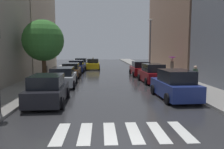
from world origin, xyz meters
TOP-DOWN VIEW (x-y plane):
  - ground_plane at (0.00, 24.00)m, footprint 28.00×72.00m
  - sidewalk_left at (-6.50, 24.00)m, footprint 3.00×72.00m
  - sidewalk_right at (6.50, 24.00)m, footprint 3.00×72.00m
  - crosswalk_stripes at (0.00, 1.39)m, footprint 4.95×2.20m
  - building_left_mid at (-11.00, 24.37)m, footprint 6.00×12.93m
  - building_right_mid at (11.00, 24.42)m, footprint 6.00×17.92m
  - parked_car_left_nearest at (-3.75, 6.02)m, footprint 2.20×4.29m
  - parked_car_left_second at (-3.90, 12.17)m, footprint 2.30×4.76m
  - parked_car_left_third at (-3.99, 18.34)m, footprint 2.15×4.62m
  - parked_car_left_fourth at (-3.93, 23.64)m, footprint 2.25×4.24m
  - parked_car_left_fifth at (-3.83, 29.79)m, footprint 2.19×4.48m
  - parked_car_right_nearest at (3.80, 6.83)m, footprint 2.22×4.36m
  - parked_car_right_second at (4.00, 13.53)m, footprint 2.16×4.38m
  - parked_car_right_third at (3.83, 18.91)m, footprint 2.13×4.12m
  - taxi_midroad at (-1.86, 27.50)m, footprint 2.12×4.59m
  - pedestrian_foreground at (6.25, 9.51)m, footprint 0.36×0.36m
  - pedestrian_near_tree at (7.16, 17.67)m, footprint 0.92×0.92m
  - pedestrian_by_kerb at (-5.83, 14.25)m, footprint 0.36×0.36m
  - street_tree_left at (-5.82, 13.76)m, footprint 3.65×3.65m
  - lamp_post_right at (5.55, 21.56)m, footprint 0.60×0.28m

SIDE VIEW (x-z plane):
  - ground_plane at x=0.00m, z-range -0.04..0.00m
  - crosswalk_stripes at x=0.00m, z-range 0.00..0.01m
  - sidewalk_left at x=-6.50m, z-range 0.00..0.15m
  - sidewalk_right at x=6.50m, z-range 0.00..0.15m
  - parked_car_left_third at x=-3.99m, z-range -0.04..1.49m
  - parked_car_left_second at x=-3.90m, z-range -0.04..1.52m
  - parked_car_left_fourth at x=-3.93m, z-range -0.04..1.52m
  - parked_car_left_fifth at x=-3.83m, z-range -0.05..1.57m
  - taxi_midroad at x=-1.86m, z-range -0.14..1.67m
  - parked_car_left_nearest at x=-3.75m, z-range -0.05..1.59m
  - parked_car_right_third at x=3.83m, z-range -0.05..1.61m
  - parked_car_right_second at x=4.00m, z-range -0.06..1.68m
  - parked_car_right_nearest at x=3.80m, z-range -0.07..1.74m
  - pedestrian_by_kerb at x=-5.83m, z-range 0.18..1.80m
  - pedestrian_foreground at x=6.25m, z-range 0.19..1.89m
  - pedestrian_near_tree at x=7.16m, z-range 0.57..2.65m
  - street_tree_left at x=-5.82m, z-range 1.06..6.57m
  - lamp_post_right at x=5.55m, z-range 0.68..7.33m
  - building_right_mid at x=11.00m, z-range 0.00..13.24m
  - building_left_mid at x=-11.00m, z-range 0.00..14.27m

